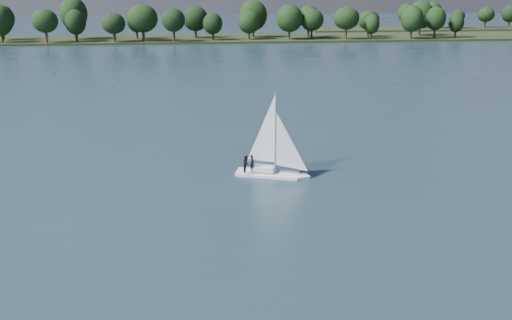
% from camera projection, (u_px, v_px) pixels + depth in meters
% --- Properties ---
extents(ground, '(700.00, 700.00, 0.00)m').
position_uv_depth(ground, '(234.00, 82.00, 125.81)').
color(ground, '#233342').
rests_on(ground, ground).
extents(far_shore, '(660.00, 40.00, 1.50)m').
position_uv_depth(far_shore, '(212.00, 39.00, 232.31)').
color(far_shore, black).
rests_on(far_shore, ground).
extents(sailboat, '(7.72, 4.44, 9.80)m').
position_uv_depth(sailboat, '(268.00, 152.00, 62.08)').
color(sailboat, white).
rests_on(sailboat, ground).
extents(treeline, '(562.59, 73.57, 18.29)m').
position_uv_depth(treeline, '(205.00, 20.00, 226.26)').
color(treeline, black).
rests_on(treeline, ground).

